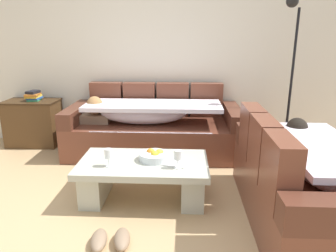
# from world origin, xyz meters

# --- Properties ---
(ground_plane) EXTENTS (14.00, 14.00, 0.00)m
(ground_plane) POSITION_xyz_m (0.00, 0.00, 0.00)
(ground_plane) COLOR tan
(back_wall) EXTENTS (9.00, 0.10, 2.70)m
(back_wall) POSITION_xyz_m (0.00, 2.15, 1.35)
(back_wall) COLOR beige
(back_wall) RESTS_ON ground_plane
(couch_along_wall) EXTENTS (2.22, 0.92, 0.88)m
(couch_along_wall) POSITION_xyz_m (0.09, 1.62, 0.33)
(couch_along_wall) COLOR brown
(couch_along_wall) RESTS_ON ground_plane
(couch_near_window) EXTENTS (0.92, 1.72, 0.88)m
(couch_near_window) POSITION_xyz_m (1.51, 0.09, 0.33)
(couch_near_window) COLOR brown
(couch_near_window) RESTS_ON ground_plane
(coffee_table) EXTENTS (1.20, 0.68, 0.38)m
(coffee_table) POSITION_xyz_m (0.13, 0.39, 0.24)
(coffee_table) COLOR #B5B8A7
(coffee_table) RESTS_ON ground_plane
(fruit_bowl) EXTENTS (0.28, 0.28, 0.10)m
(fruit_bowl) POSITION_xyz_m (0.23, 0.43, 0.42)
(fruit_bowl) COLOR silver
(fruit_bowl) RESTS_ON coffee_table
(wine_glass_near_left) EXTENTS (0.07, 0.07, 0.17)m
(wine_glass_near_left) POSITION_xyz_m (-0.16, 0.26, 0.50)
(wine_glass_near_left) COLOR silver
(wine_glass_near_left) RESTS_ON coffee_table
(wine_glass_near_right) EXTENTS (0.07, 0.07, 0.17)m
(wine_glass_near_right) POSITION_xyz_m (0.46, 0.25, 0.50)
(wine_glass_near_right) COLOR silver
(wine_glass_near_right) RESTS_ON coffee_table
(open_magazine) EXTENTS (0.33, 0.29, 0.01)m
(open_magazine) POSITION_xyz_m (0.41, 0.38, 0.39)
(open_magazine) COLOR white
(open_magazine) RESTS_ON coffee_table
(side_cabinet) EXTENTS (0.72, 0.44, 0.64)m
(side_cabinet) POSITION_xyz_m (-1.61, 1.85, 0.32)
(side_cabinet) COLOR #4F341A
(side_cabinet) RESTS_ON ground_plane
(book_stack_on_cabinet) EXTENTS (0.19, 0.23, 0.13)m
(book_stack_on_cabinet) POSITION_xyz_m (-1.56, 1.85, 0.71)
(book_stack_on_cabinet) COLOR #338C59
(book_stack_on_cabinet) RESTS_ON side_cabinet
(floor_lamp) EXTENTS (0.33, 0.31, 1.95)m
(floor_lamp) POSITION_xyz_m (1.78, 1.62, 1.12)
(floor_lamp) COLOR black
(floor_lamp) RESTS_ON ground_plane
(pair_of_shoes) EXTENTS (0.32, 0.30, 0.09)m
(pair_of_shoes) POSITION_xyz_m (-0.03, -0.33, 0.04)
(pair_of_shoes) COLOR #8C7259
(pair_of_shoes) RESTS_ON ground_plane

